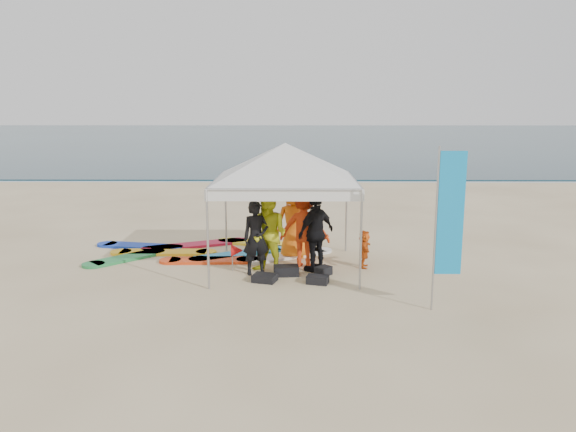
{
  "coord_description": "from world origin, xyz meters",
  "views": [
    {
      "loc": [
        1.04,
        -10.62,
        3.79
      ],
      "look_at": [
        0.94,
        2.6,
        1.2
      ],
      "focal_mm": 35.0,
      "sensor_mm": 36.0,
      "label": 1
    }
  ],
  "objects_px": {
    "person_orange_b": "(294,222)",
    "person_black_b": "(316,233)",
    "canopy_tent": "(285,143)",
    "person_seated": "(364,249)",
    "person_black_a": "(256,238)",
    "person_yellow": "(269,234)",
    "person_orange_a": "(304,228)",
    "marker_pennant": "(237,251)",
    "feather_flag": "(449,216)",
    "surfboard_spread": "(204,251)"
  },
  "relations": [
    {
      "from": "person_orange_a",
      "to": "person_black_b",
      "type": "distance_m",
      "value": 0.47
    },
    {
      "from": "person_orange_b",
      "to": "person_black_a",
      "type": "bearing_deg",
      "value": 55.89
    },
    {
      "from": "person_yellow",
      "to": "canopy_tent",
      "type": "height_order",
      "value": "canopy_tent"
    },
    {
      "from": "person_black_b",
      "to": "canopy_tent",
      "type": "bearing_deg",
      "value": -60.79
    },
    {
      "from": "canopy_tent",
      "to": "person_orange_a",
      "type": "bearing_deg",
      "value": 19.19
    },
    {
      "from": "person_orange_a",
      "to": "person_seated",
      "type": "bearing_deg",
      "value": -170.68
    },
    {
      "from": "person_black_a",
      "to": "canopy_tent",
      "type": "xyz_separation_m",
      "value": [
        0.65,
        0.5,
        2.11
      ]
    },
    {
      "from": "feather_flag",
      "to": "marker_pennant",
      "type": "distance_m",
      "value": 5.02
    },
    {
      "from": "person_black_b",
      "to": "person_orange_b",
      "type": "bearing_deg",
      "value": -109.75
    },
    {
      "from": "person_black_a",
      "to": "person_orange_a",
      "type": "relative_size",
      "value": 0.9
    },
    {
      "from": "person_orange_b",
      "to": "canopy_tent",
      "type": "distance_m",
      "value": 2.25
    },
    {
      "from": "person_seated",
      "to": "canopy_tent",
      "type": "distance_m",
      "value": 3.13
    },
    {
      "from": "canopy_tent",
      "to": "person_seated",
      "type": "bearing_deg",
      "value": 1.72
    },
    {
      "from": "person_orange_a",
      "to": "surfboard_spread",
      "type": "relative_size",
      "value": 0.31
    },
    {
      "from": "person_black_a",
      "to": "person_black_b",
      "type": "xyz_separation_m",
      "value": [
        1.37,
        0.27,
        0.07
      ]
    },
    {
      "from": "person_black_a",
      "to": "feather_flag",
      "type": "relative_size",
      "value": 0.55
    },
    {
      "from": "canopy_tent",
      "to": "feather_flag",
      "type": "relative_size",
      "value": 1.45
    },
    {
      "from": "person_orange_a",
      "to": "person_seated",
      "type": "height_order",
      "value": "person_orange_a"
    },
    {
      "from": "person_black_a",
      "to": "canopy_tent",
      "type": "height_order",
      "value": "canopy_tent"
    },
    {
      "from": "person_black_b",
      "to": "feather_flag",
      "type": "bearing_deg",
      "value": 89.1
    },
    {
      "from": "marker_pennant",
      "to": "surfboard_spread",
      "type": "bearing_deg",
      "value": 121.88
    },
    {
      "from": "feather_flag",
      "to": "canopy_tent",
      "type": "bearing_deg",
      "value": 137.51
    },
    {
      "from": "person_orange_b",
      "to": "marker_pennant",
      "type": "xyz_separation_m",
      "value": [
        -1.32,
        -1.22,
        -0.43
      ]
    },
    {
      "from": "person_orange_b",
      "to": "marker_pennant",
      "type": "bearing_deg",
      "value": 39.84
    },
    {
      "from": "person_black_b",
      "to": "marker_pennant",
      "type": "height_order",
      "value": "person_black_b"
    },
    {
      "from": "person_black_b",
      "to": "person_seated",
      "type": "xyz_separation_m",
      "value": [
        1.17,
        0.28,
        -0.46
      ]
    },
    {
      "from": "person_orange_a",
      "to": "surfboard_spread",
      "type": "xyz_separation_m",
      "value": [
        -2.61,
        1.24,
        -0.91
      ]
    },
    {
      "from": "feather_flag",
      "to": "marker_pennant",
      "type": "height_order",
      "value": "feather_flag"
    },
    {
      "from": "person_black_b",
      "to": "canopy_tent",
      "type": "xyz_separation_m",
      "value": [
        -0.71,
        0.23,
        2.04
      ]
    },
    {
      "from": "person_seated",
      "to": "canopy_tent",
      "type": "xyz_separation_m",
      "value": [
        -1.88,
        -0.06,
        2.5
      ]
    },
    {
      "from": "person_orange_b",
      "to": "marker_pennant",
      "type": "relative_size",
      "value": 2.89
    },
    {
      "from": "person_black_b",
      "to": "surfboard_spread",
      "type": "height_order",
      "value": "person_black_b"
    },
    {
      "from": "person_black_a",
      "to": "marker_pennant",
      "type": "distance_m",
      "value": 0.61
    },
    {
      "from": "person_black_a",
      "to": "marker_pennant",
      "type": "bearing_deg",
      "value": 136.44
    },
    {
      "from": "person_orange_a",
      "to": "person_orange_b",
      "type": "xyz_separation_m",
      "value": [
        -0.24,
        0.77,
        -0.02
      ]
    },
    {
      "from": "person_seated",
      "to": "marker_pennant",
      "type": "distance_m",
      "value": 3.01
    },
    {
      "from": "person_orange_a",
      "to": "feather_flag",
      "type": "bearing_deg",
      "value": 144.7
    },
    {
      "from": "person_yellow",
      "to": "person_seated",
      "type": "height_order",
      "value": "person_yellow"
    },
    {
      "from": "person_black_a",
      "to": "surfboard_spread",
      "type": "xyz_separation_m",
      "value": [
        -1.5,
        1.89,
        -0.81
      ]
    },
    {
      "from": "person_orange_a",
      "to": "person_yellow",
      "type": "bearing_deg",
      "value": 48.62
    },
    {
      "from": "person_yellow",
      "to": "feather_flag",
      "type": "bearing_deg",
      "value": -2.92
    },
    {
      "from": "person_black_a",
      "to": "person_orange_a",
      "type": "bearing_deg",
      "value": 11.49
    },
    {
      "from": "person_orange_b",
      "to": "person_seated",
      "type": "xyz_separation_m",
      "value": [
        1.67,
        -0.88,
        -0.47
      ]
    },
    {
      "from": "canopy_tent",
      "to": "surfboard_spread",
      "type": "relative_size",
      "value": 0.74
    },
    {
      "from": "person_orange_b",
      "to": "person_black_b",
      "type": "bearing_deg",
      "value": 110.57
    },
    {
      "from": "person_yellow",
      "to": "marker_pennant",
      "type": "relative_size",
      "value": 2.91
    },
    {
      "from": "person_black_a",
      "to": "person_orange_b",
      "type": "bearing_deg",
      "value": 39.68
    },
    {
      "from": "person_orange_a",
      "to": "person_seated",
      "type": "xyz_separation_m",
      "value": [
        1.43,
        -0.1,
        -0.49
      ]
    },
    {
      "from": "person_black_b",
      "to": "person_orange_a",
      "type": "bearing_deg",
      "value": -99.27
    },
    {
      "from": "person_orange_b",
      "to": "person_seated",
      "type": "relative_size",
      "value": 2.04
    }
  ]
}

